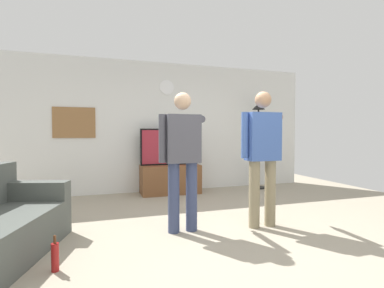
# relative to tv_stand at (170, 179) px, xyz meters

# --- Properties ---
(ground_plane) EXTENTS (8.40, 8.40, 0.00)m
(ground_plane) POSITION_rel_tv_stand_xyz_m (0.02, -2.60, -0.29)
(ground_plane) COLOR #9E937F
(back_wall) EXTENTS (6.40, 0.10, 2.70)m
(back_wall) POSITION_rel_tv_stand_xyz_m (0.02, 0.35, 1.06)
(back_wall) COLOR silver
(back_wall) RESTS_ON ground_plane
(tv_stand) EXTENTS (1.18, 0.57, 0.58)m
(tv_stand) POSITION_rel_tv_stand_xyz_m (0.00, 0.00, 0.00)
(tv_stand) COLOR brown
(tv_stand) RESTS_ON ground_plane
(television) EXTENTS (1.19, 0.07, 0.74)m
(television) POSITION_rel_tv_stand_xyz_m (0.00, 0.05, 0.66)
(television) COLOR black
(television) RESTS_ON tv_stand
(wall_clock) EXTENTS (0.30, 0.03, 0.30)m
(wall_clock) POSITION_rel_tv_stand_xyz_m (0.00, 0.29, 1.90)
(wall_clock) COLOR white
(framed_picture) EXTENTS (0.77, 0.04, 0.59)m
(framed_picture) POSITION_rel_tv_stand_xyz_m (-1.82, 0.30, 1.14)
(framed_picture) COLOR olive
(floor_lamp) EXTENTS (0.32, 0.32, 1.88)m
(floor_lamp) POSITION_rel_tv_stand_xyz_m (1.99, -0.06, 1.06)
(floor_lamp) COLOR black
(floor_lamp) RESTS_ON ground_plane
(person_standing_nearer_lamp) EXTENTS (0.60, 0.78, 1.71)m
(person_standing_nearer_lamp) POSITION_rel_tv_stand_xyz_m (-0.38, -2.25, 0.68)
(person_standing_nearer_lamp) COLOR #384266
(person_standing_nearer_lamp) RESTS_ON ground_plane
(person_standing_nearer_couch) EXTENTS (0.61, 0.78, 1.75)m
(person_standing_nearer_couch) POSITION_rel_tv_stand_xyz_m (0.66, -2.38, 0.71)
(person_standing_nearer_couch) COLOR gray
(person_standing_nearer_couch) RESTS_ON ground_plane
(beverage_bottle) EXTENTS (0.07, 0.07, 0.32)m
(beverage_bottle) POSITION_rel_tv_stand_xyz_m (-1.73, -2.90, -0.16)
(beverage_bottle) COLOR maroon
(beverage_bottle) RESTS_ON ground_plane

